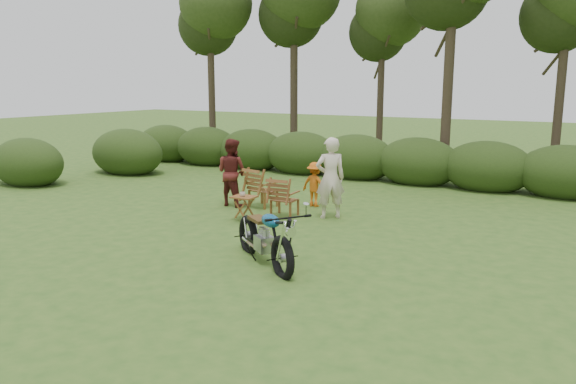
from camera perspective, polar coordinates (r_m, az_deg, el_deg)
The scene contains 10 objects.
ground at distance 9.40m, azimuth -3.97°, elevation -7.53°, with size 80.00×80.00×0.00m, color #2D501A.
tree_line at distance 17.69m, azimuth 15.87°, elevation 13.32°, with size 22.52×11.62×8.14m.
motorcycle at distance 9.56m, azimuth -2.42°, elevation -7.18°, with size 2.08×0.79×1.19m, color #0E7ABC, non-canonical shape.
lawn_chair_right at distance 12.80m, azimuth -0.34°, elevation -2.44°, with size 0.62×0.62×0.89m, color brown, non-canonical shape.
lawn_chair_left at distance 13.78m, azimuth -2.52°, elevation -1.48°, with size 0.66×0.66×0.96m, color brown, non-canonical shape.
side_table at distance 12.36m, azimuth -4.47°, elevation -1.67°, with size 0.53×0.44×0.54m, color #612D18, non-canonical shape.
cup at distance 12.29m, azimuth -4.64°, elevation -0.23°, with size 0.12×0.12×0.10m, color beige.
adult_a at distance 12.65m, azimuth 4.26°, elevation -2.63°, with size 0.66×0.44×1.82m, color beige.
adult_b at distance 13.96m, azimuth -5.67°, elevation -1.35°, with size 0.81×0.63×1.66m, color #561B18.
child at distance 13.80m, azimuth 2.73°, elevation -1.46°, with size 0.71×0.41×1.09m, color #C75B12.
Camera 1 is at (5.04, -7.34, 3.00)m, focal length 35.00 mm.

